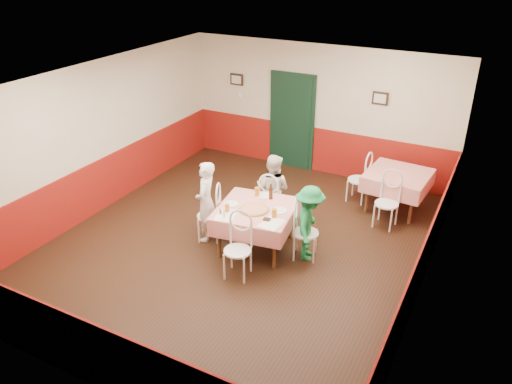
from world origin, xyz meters
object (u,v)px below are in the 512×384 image
at_px(chair_second_a, 359,180).
at_px(diner_right, 309,223).
at_px(chair_left, 209,216).
at_px(glass_a, 227,208).
at_px(chair_near, 237,251).
at_px(diner_far, 273,190).
at_px(beer_bottle, 271,192).
at_px(wallet, 267,219).
at_px(diner_left, 206,202).
at_px(main_table, 256,228).
at_px(chair_second_b, 387,204).
at_px(chair_right, 306,233).
at_px(glass_c, 257,192).
at_px(pizza, 254,209).
at_px(second_table, 396,191).
at_px(chair_far, 272,202).
at_px(glass_b, 274,213).

height_order(chair_second_a, diner_right, diner_right).
bearing_deg(chair_left, glass_a, 45.69).
xyz_separation_m(chair_near, glass_a, (-0.47, 0.51, 0.38)).
bearing_deg(chair_second_a, diner_far, -30.99).
bearing_deg(beer_bottle, wallet, -68.75).
bearing_deg(diner_left, beer_bottle, 103.50).
height_order(chair_near, glass_a, chair_near).
bearing_deg(beer_bottle, chair_second_a, 65.84).
distance_m(main_table, glass_a, 0.66).
distance_m(chair_second_a, chair_second_b, 1.06).
relative_size(main_table, chair_right, 1.36).
xyz_separation_m(glass_c, wallet, (0.52, -0.67, -0.06)).
bearing_deg(beer_bottle, pizza, -98.03).
bearing_deg(second_table, diner_right, -110.08).
height_order(chair_near, chair_second_a, same).
bearing_deg(chair_left, diner_left, -103.06).
relative_size(chair_far, glass_c, 5.93).
bearing_deg(diner_far, diner_left, 53.72).
bearing_deg(chair_near, diner_far, 88.69).
xyz_separation_m(chair_far, pizza, (0.12, -0.92, 0.33)).
distance_m(second_table, chair_left, 3.66).
height_order(chair_right, diner_left, diner_left).
distance_m(second_table, diner_far, 2.47).
distance_m(chair_left, diner_far, 1.26).
bearing_deg(glass_c, chair_second_a, 60.27).
bearing_deg(chair_second_a, second_table, 94.51).
xyz_separation_m(main_table, chair_far, (-0.12, 0.84, 0.08)).
xyz_separation_m(chair_far, diner_far, (-0.01, 0.05, 0.22)).
height_order(second_table, diner_far, diner_far).
distance_m(chair_left, chair_far, 1.20).
bearing_deg(chair_left, beer_bottle, 98.63).
relative_size(chair_second_a, diner_far, 0.67).
xyz_separation_m(glass_c, diner_right, (1.08, -0.27, -0.20)).
bearing_deg(beer_bottle, glass_a, -119.95).
height_order(glass_c, beer_bottle, beer_bottle).
xyz_separation_m(chair_near, chair_second_a, (0.88, 3.31, 0.00)).
relative_size(chair_far, wallet, 8.18).
bearing_deg(diner_right, chair_near, 126.21).
xyz_separation_m(chair_right, chair_second_b, (0.90, 1.60, 0.00)).
xyz_separation_m(chair_second_a, pizza, (-0.99, -2.54, 0.33)).
xyz_separation_m(chair_second_b, beer_bottle, (-1.68, -1.31, 0.43)).
distance_m(chair_right, glass_b, 0.64).
height_order(pizza, glass_c, glass_c).
distance_m(chair_second_a, diner_right, 2.35).
bearing_deg(chair_left, second_table, 113.79).
distance_m(main_table, diner_left, 0.96).
height_order(chair_far, chair_second_a, same).
distance_m(chair_left, glass_a, 0.65).
bearing_deg(chair_far, wallet, 105.96).
relative_size(pizza, glass_c, 3.11).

